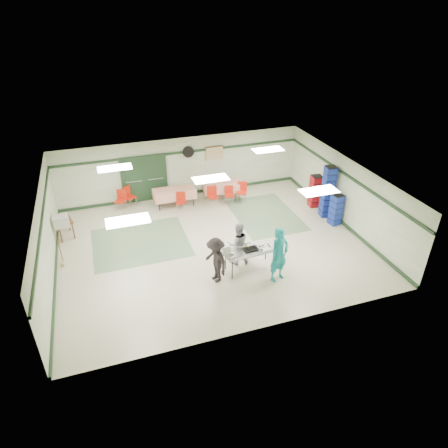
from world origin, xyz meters
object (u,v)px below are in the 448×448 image
object	(u,v)px
volunteer_dark	(216,260)
broom	(60,249)
chair_a	(229,193)
chair_c	(242,190)
office_printer	(61,221)
crate_stack_blue_a	(336,210)
chair_d	(181,200)
crate_stack_blue_b	(328,192)
chair_loose_a	(128,195)
chair_loose_b	(121,198)
volunteer_teal	(279,255)
dining_table_b	(174,193)
volunteer_grey	(238,244)
chair_b	(212,194)
printer_table	(63,222)
dining_table_a	(222,187)
crate_stack_red	(315,191)
serving_table	(250,251)

from	to	relation	value
volunteer_dark	broom	bearing A→B (deg)	-133.86
chair_a	chair_c	bearing A→B (deg)	8.81
office_printer	broom	xyz separation A→B (m)	(-0.08, -1.37, -0.32)
office_printer	volunteer_dark	bearing A→B (deg)	-43.45
crate_stack_blue_a	chair_d	bearing A→B (deg)	151.23
crate_stack_blue_a	crate_stack_blue_b	size ratio (longest dim) A/B	0.59
chair_loose_a	chair_loose_b	size ratio (longest dim) A/B	1.04
volunteer_teal	dining_table_b	world-z (taller)	volunteer_teal
volunteer_grey	chair_b	xyz separation A→B (m)	(0.42, 4.37, -0.22)
chair_b	printer_table	world-z (taller)	chair_b
volunteer_grey	printer_table	distance (m)	6.78
dining_table_a	chair_b	size ratio (longest dim) A/B	1.95
dining_table_b	printer_table	bearing A→B (deg)	-165.57
crate_stack_red	crate_stack_blue_b	bearing A→B (deg)	-90.00
serving_table	printer_table	size ratio (longest dim) A/B	1.78
volunteer_grey	chair_d	bearing A→B (deg)	-72.19
volunteer_grey	dining_table_a	world-z (taller)	volunteer_grey
crate_stack_blue_a	crate_stack_red	size ratio (longest dim) A/B	0.92
volunteer_dark	dining_table_a	world-z (taller)	volunteer_dark
volunteer_grey	chair_a	distance (m)	4.52
volunteer_dark	crate_stack_red	size ratio (longest dim) A/B	1.11
chair_a	chair_c	distance (m)	0.61
chair_b	broom	world-z (taller)	broom
dining_table_a	chair_b	world-z (taller)	chair_b
chair_loose_b	crate_stack_blue_a	distance (m)	8.92
chair_loose_b	crate_stack_blue_a	bearing A→B (deg)	3.74
serving_table	volunteer_dark	size ratio (longest dim) A/B	1.14
volunteer_grey	volunteer_dark	size ratio (longest dim) A/B	0.98
chair_b	chair_c	xyz separation A→B (m)	(1.37, -0.01, -0.00)
chair_c	broom	size ratio (longest dim) A/B	0.74
crate_stack_blue_b	crate_stack_blue_a	bearing A→B (deg)	-90.00
serving_table	crate_stack_blue_b	world-z (taller)	crate_stack_blue_b
chair_loose_b	serving_table	bearing A→B (deg)	-27.42
volunteer_grey	chair_loose_a	bearing A→B (deg)	-55.30
chair_b	crate_stack_red	bearing A→B (deg)	-16.76
crate_stack_blue_a	serving_table	bearing A→B (deg)	-158.26
chair_d	chair_loose_a	bearing A→B (deg)	168.26
volunteer_dark	dining_table_b	size ratio (longest dim) A/B	0.88
chair_b	chair_loose_b	size ratio (longest dim) A/B	1.00
dining_table_b	crate_stack_red	distance (m)	6.10
volunteer_dark	chair_loose_a	distance (m)	6.43
chair_d	dining_table_a	bearing A→B (deg)	30.49
volunteer_teal	dining_table_a	size ratio (longest dim) A/B	1.06
volunteer_grey	chair_b	distance (m)	4.39
volunteer_teal	chair_loose_b	xyz separation A→B (m)	(-4.32, 6.46, -0.38)
crate_stack_blue_a	chair_a	bearing A→B (deg)	138.18
chair_a	crate_stack_blue_b	bearing A→B (deg)	-25.81
volunteer_teal	crate_stack_red	xyz separation A→B (m)	(3.69, 4.18, -0.23)
chair_loose_b	office_printer	size ratio (longest dim) A/B	1.74
chair_b	crate_stack_red	distance (m)	4.45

